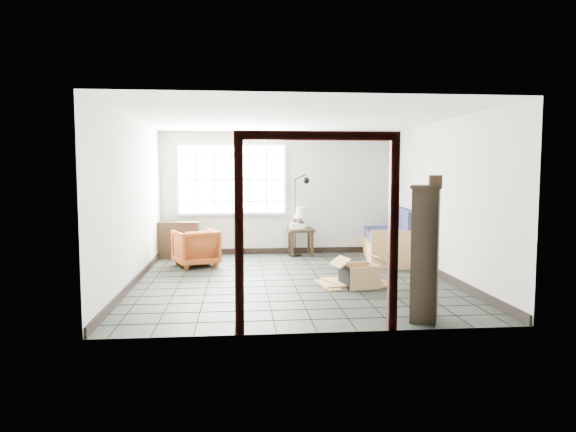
{
  "coord_description": "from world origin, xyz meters",
  "views": [
    {
      "loc": [
        -0.84,
        -8.2,
        1.77
      ],
      "look_at": [
        -0.04,
        0.3,
        1.02
      ],
      "focal_mm": 32.0,
      "sensor_mm": 36.0,
      "label": 1
    }
  ],
  "objects": [
    {
      "name": "doorway_trim",
      "position": [
        0.0,
        -2.7,
        1.38
      ],
      "size": [
        1.8,
        0.08,
        2.2
      ],
      "color": "#340E0B",
      "rests_on": "ground"
    },
    {
      "name": "pot",
      "position": [
        1.4,
        -2.48,
        1.67
      ],
      "size": [
        0.16,
        0.16,
        0.12
      ],
      "rotation": [
        0.0,
        0.0,
        0.01
      ],
      "color": "black",
      "rests_on": "tall_shelf"
    },
    {
      "name": "open_box",
      "position": [
        0.98,
        -0.59,
        0.17
      ],
      "size": [
        0.91,
        0.58,
        0.48
      ],
      "rotation": [
        0.0,
        0.0,
        0.22
      ],
      "color": "#A97751",
      "rests_on": "ground"
    },
    {
      "name": "window_panel",
      "position": [
        -1.0,
        2.7,
        1.6
      ],
      "size": [
        2.32,
        0.08,
        1.52
      ],
      "color": "silver",
      "rests_on": "ground"
    },
    {
      "name": "console_shelf",
      "position": [
        -2.15,
        2.4,
        0.37
      ],
      "size": [
        0.96,
        0.38,
        0.74
      ],
      "rotation": [
        0.0,
        0.0,
        -0.01
      ],
      "color": "black",
      "rests_on": "ground"
    },
    {
      "name": "room_shell",
      "position": [
        0.0,
        0.03,
        1.68
      ],
      "size": [
        5.02,
        5.52,
        2.61
      ],
      "color": "#B6BAB2",
      "rests_on": "ground"
    },
    {
      "name": "floor_lamp",
      "position": [
        0.41,
        2.32,
        0.92
      ],
      "size": [
        0.46,
        0.42,
        1.72
      ],
      "rotation": [
        0.0,
        0.0,
        -0.28
      ],
      "color": "black",
      "rests_on": "ground"
    },
    {
      "name": "ground",
      "position": [
        0.0,
        0.0,
        0.0
      ],
      "size": [
        5.5,
        5.5,
        0.0
      ],
      "primitive_type": "plane",
      "color": "black",
      "rests_on": "ground"
    },
    {
      "name": "cardboard_pile",
      "position": [
        0.95,
        -0.39,
        0.04
      ],
      "size": [
        1.19,
        0.94,
        0.16
      ],
      "rotation": [
        0.0,
        0.0,
        0.13
      ],
      "color": "#A97751",
      "rests_on": "ground"
    },
    {
      "name": "tall_shelf",
      "position": [
        1.33,
        -2.4,
        0.82
      ],
      "size": [
        0.49,
        0.54,
        1.61
      ],
      "rotation": [
        0.0,
        0.0,
        -0.43
      ],
      "color": "black",
      "rests_on": "ground"
    },
    {
      "name": "armchair",
      "position": [
        -1.66,
        1.42,
        0.38
      ],
      "size": [
        0.95,
        0.92,
        0.76
      ],
      "primitive_type": "imported",
      "rotation": [
        0.0,
        0.0,
        3.54
      ],
      "color": "#8D4314",
      "rests_on": "ground"
    },
    {
      "name": "projector",
      "position": [
        0.36,
        2.44,
        0.63
      ],
      "size": [
        0.32,
        0.25,
        0.11
      ],
      "rotation": [
        0.0,
        0.0,
        0.05
      ],
      "color": "silver",
      "rests_on": "side_table"
    },
    {
      "name": "table_lamp",
      "position": [
        0.43,
        2.44,
        0.88
      ],
      "size": [
        0.38,
        0.38,
        0.45
      ],
      "rotation": [
        0.0,
        0.0,
        -0.4
      ],
      "color": "black",
      "rests_on": "side_table"
    },
    {
      "name": "futon_sofa",
      "position": [
        2.22,
        1.87,
        0.37
      ],
      "size": [
        1.25,
        2.44,
        1.03
      ],
      "rotation": [
        0.0,
        0.0,
        -0.17
      ],
      "color": "#A5724A",
      "rests_on": "ground"
    },
    {
      "name": "side_table",
      "position": [
        0.43,
        2.4,
        0.47
      ],
      "size": [
        0.54,
        0.54,
        0.57
      ],
      "rotation": [
        0.0,
        0.0,
        0.04
      ],
      "color": "black",
      "rests_on": "ground"
    }
  ]
}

